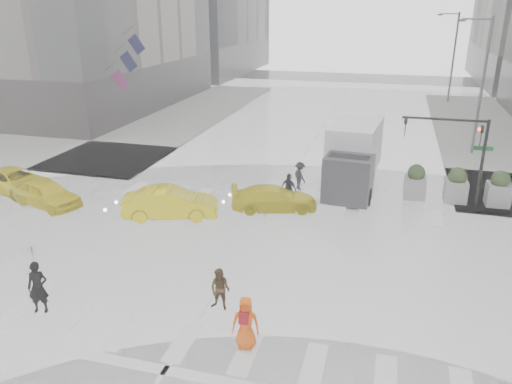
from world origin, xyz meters
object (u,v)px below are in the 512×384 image
(pedestrian_brown, at_px, (220,289))
(box_truck, at_px, (353,155))
(traffic_signal_pole, at_px, (463,144))
(taxi_mid, at_px, (170,203))
(taxi_front, at_px, (47,193))
(pedestrian_orange, at_px, (246,323))

(pedestrian_brown, bearing_deg, box_truck, 82.91)
(traffic_signal_pole, bearing_deg, taxi_mid, -158.18)
(traffic_signal_pole, relative_size, box_truck, 0.68)
(taxi_front, bearing_deg, taxi_mid, -69.62)
(traffic_signal_pole, bearing_deg, pedestrian_brown, -125.27)
(taxi_front, relative_size, taxi_mid, 0.90)
(traffic_signal_pole, distance_m, box_truck, 5.69)
(pedestrian_brown, xyz_separation_m, box_truck, (3.12, 13.31, 1.13))
(pedestrian_brown, relative_size, taxi_mid, 0.33)
(taxi_front, bearing_deg, pedestrian_brown, -101.21)
(pedestrian_orange, relative_size, taxi_front, 0.42)
(pedestrian_brown, relative_size, box_truck, 0.23)
(pedestrian_orange, xyz_separation_m, taxi_front, (-12.89, 8.05, -0.16))
(pedestrian_orange, xyz_separation_m, taxi_mid, (-6.22, 8.36, -0.11))
(pedestrian_brown, distance_m, box_truck, 13.72)
(pedestrian_orange, distance_m, box_truck, 15.14)
(pedestrian_orange, bearing_deg, taxi_mid, 117.07)
(pedestrian_orange, xyz_separation_m, box_truck, (1.74, 15.00, 1.03))
(traffic_signal_pole, bearing_deg, pedestrian_orange, -117.43)
(taxi_mid, bearing_deg, box_truck, -67.80)
(taxi_front, height_order, taxi_mid, taxi_mid)
(taxi_front, distance_m, box_truck, 16.24)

